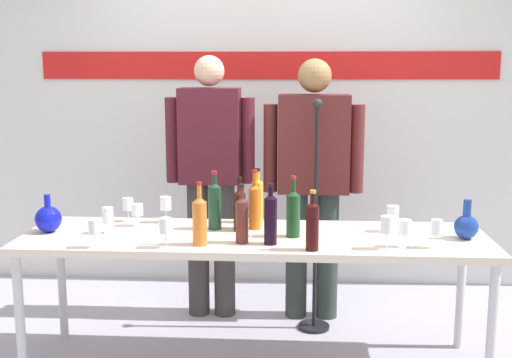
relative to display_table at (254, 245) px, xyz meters
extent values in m
cube|color=silver|center=(0.00, 1.48, 0.80)|extent=(4.80, 0.10, 3.00)
cube|color=red|center=(0.00, 1.42, 0.96)|extent=(3.36, 0.01, 0.20)
cube|color=beige|center=(0.00, 0.00, 0.03)|extent=(2.51, 0.70, 0.04)
cylinder|color=silver|center=(-1.19, -0.30, -0.34)|extent=(0.05, 0.05, 0.71)
cylinder|color=silver|center=(1.19, -0.30, -0.34)|extent=(0.05, 0.05, 0.71)
cylinder|color=silver|center=(-1.19, 0.30, -0.34)|extent=(0.05, 0.05, 0.71)
cylinder|color=silver|center=(1.19, 0.30, -0.34)|extent=(0.05, 0.05, 0.71)
sphere|color=#0F18BE|center=(-1.13, -0.01, 0.13)|extent=(0.15, 0.15, 0.15)
cylinder|color=#0F18BE|center=(-1.13, -0.01, 0.23)|extent=(0.03, 0.03, 0.07)
sphere|color=#193995|center=(1.12, -0.01, 0.12)|extent=(0.13, 0.13, 0.13)
cylinder|color=#193995|center=(1.12, -0.01, 0.22)|extent=(0.04, 0.04, 0.09)
cylinder|color=#373232|center=(-0.42, 0.73, -0.25)|extent=(0.14, 0.14, 0.90)
cylinder|color=#373232|center=(-0.25, 0.73, -0.25)|extent=(0.14, 0.14, 0.90)
cube|color=#521A26|center=(-0.33, 0.73, 0.51)|extent=(0.39, 0.22, 0.61)
cylinder|color=#521A26|center=(-0.58, 0.73, 0.48)|extent=(0.09, 0.09, 0.55)
cylinder|color=#521A26|center=(-0.09, 0.73, 0.48)|extent=(0.09, 0.09, 0.55)
sphere|color=#E2B294|center=(-0.33, 0.73, 0.92)|extent=(0.19, 0.19, 0.19)
cylinder|color=#2A3531|center=(0.23, 0.73, -0.27)|extent=(0.14, 0.14, 0.85)
cylinder|color=#2A3531|center=(0.43, 0.73, -0.27)|extent=(0.14, 0.14, 0.85)
cube|color=#5A2223|center=(0.33, 0.73, 0.46)|extent=(0.45, 0.22, 0.63)
cylinder|color=#5A2223|center=(0.06, 0.73, 0.43)|extent=(0.09, 0.09, 0.56)
cylinder|color=#5A2223|center=(0.61, 0.73, 0.43)|extent=(0.09, 0.09, 0.56)
sphere|color=#9A7348|center=(0.33, 0.73, 0.89)|extent=(0.21, 0.21, 0.21)
cylinder|color=#55231D|center=(-0.05, -0.16, 0.16)|extent=(0.07, 0.07, 0.22)
cone|color=#55231D|center=(-0.05, -0.16, 0.28)|extent=(0.07, 0.07, 0.03)
cylinder|color=#55231D|center=(-0.05, -0.16, 0.31)|extent=(0.02, 0.02, 0.07)
cylinder|color=black|center=(-0.05, -0.16, 0.35)|extent=(0.03, 0.03, 0.02)
cylinder|color=#174120|center=(0.21, -0.02, 0.17)|extent=(0.07, 0.07, 0.23)
cone|color=#174120|center=(0.21, -0.02, 0.29)|extent=(0.07, 0.07, 0.03)
cylinder|color=#174120|center=(0.21, -0.02, 0.32)|extent=(0.02, 0.02, 0.09)
cylinder|color=#B02117|center=(0.21, -0.02, 0.38)|extent=(0.03, 0.03, 0.02)
cylinder|color=black|center=(0.09, -0.18, 0.17)|extent=(0.07, 0.07, 0.24)
cone|color=black|center=(0.09, -0.18, 0.30)|extent=(0.07, 0.07, 0.03)
cylinder|color=black|center=(0.09, -0.18, 0.32)|extent=(0.03, 0.03, 0.06)
cylinder|color=black|center=(0.09, -0.18, 0.36)|extent=(0.03, 0.03, 0.02)
cylinder|color=black|center=(0.30, -0.27, 0.17)|extent=(0.06, 0.06, 0.22)
cone|color=black|center=(0.30, -0.27, 0.29)|extent=(0.06, 0.06, 0.03)
cylinder|color=black|center=(0.30, -0.27, 0.31)|extent=(0.03, 0.03, 0.06)
cylinder|color=gold|center=(0.30, -0.27, 0.35)|extent=(0.03, 0.03, 0.02)
cylinder|color=orange|center=(-0.01, 0.13, 0.17)|extent=(0.07, 0.07, 0.23)
cone|color=orange|center=(-0.01, 0.13, 0.30)|extent=(0.07, 0.07, 0.03)
cylinder|color=orange|center=(-0.01, 0.13, 0.33)|extent=(0.02, 0.02, 0.09)
cylinder|color=#B12819|center=(-0.01, 0.13, 0.38)|extent=(0.03, 0.03, 0.02)
cylinder|color=black|center=(-0.09, 0.08, 0.16)|extent=(0.07, 0.07, 0.21)
cone|color=black|center=(-0.09, 0.08, 0.28)|extent=(0.07, 0.07, 0.03)
cylinder|color=black|center=(-0.09, 0.08, 0.30)|extent=(0.02, 0.02, 0.08)
cylinder|color=black|center=(-0.09, 0.08, 0.35)|extent=(0.03, 0.03, 0.02)
cylinder|color=gold|center=(0.00, 0.28, 0.17)|extent=(0.07, 0.07, 0.24)
cone|color=gold|center=(0.00, 0.28, 0.30)|extent=(0.07, 0.07, 0.03)
cylinder|color=gold|center=(0.00, 0.28, 0.33)|extent=(0.03, 0.03, 0.07)
cylinder|color=black|center=(0.00, 0.28, 0.37)|extent=(0.03, 0.03, 0.02)
cylinder|color=#1B3B27|center=(-0.23, 0.11, 0.17)|extent=(0.07, 0.07, 0.24)
cone|color=#1B3B27|center=(-0.23, 0.11, 0.31)|extent=(0.07, 0.07, 0.03)
cylinder|color=#1B3B27|center=(-0.23, 0.11, 0.33)|extent=(0.03, 0.03, 0.07)
cylinder|color=#AB1821|center=(-0.23, 0.11, 0.38)|extent=(0.03, 0.03, 0.02)
cylinder|color=orange|center=(-0.26, -0.21, 0.17)|extent=(0.07, 0.07, 0.22)
cone|color=orange|center=(-0.26, -0.21, 0.29)|extent=(0.07, 0.07, 0.03)
cylinder|color=orange|center=(-0.26, -0.21, 0.32)|extent=(0.02, 0.02, 0.09)
cylinder|color=red|center=(-0.26, -0.21, 0.37)|extent=(0.03, 0.03, 0.02)
cylinder|color=white|center=(-0.78, -0.30, 0.06)|extent=(0.06, 0.06, 0.00)
cylinder|color=white|center=(-0.78, -0.30, 0.09)|extent=(0.01, 0.01, 0.07)
cylinder|color=white|center=(-0.78, -0.30, 0.16)|extent=(0.06, 0.06, 0.07)
cylinder|color=white|center=(-0.76, 0.26, 0.06)|extent=(0.06, 0.06, 0.00)
cylinder|color=white|center=(-0.76, 0.26, 0.09)|extent=(0.01, 0.01, 0.07)
cylinder|color=white|center=(-0.76, 0.26, 0.16)|extent=(0.06, 0.06, 0.07)
cylinder|color=white|center=(-0.53, 0.24, 0.06)|extent=(0.05, 0.05, 0.00)
cylinder|color=white|center=(-0.53, 0.24, 0.09)|extent=(0.01, 0.01, 0.07)
cylinder|color=white|center=(-0.53, 0.24, 0.17)|extent=(0.07, 0.07, 0.08)
cylinder|color=white|center=(-0.80, -0.02, 0.06)|extent=(0.06, 0.06, 0.00)
cylinder|color=white|center=(-0.80, -0.02, 0.09)|extent=(0.01, 0.01, 0.06)
cylinder|color=white|center=(-0.80, -0.02, 0.16)|extent=(0.06, 0.06, 0.09)
cylinder|color=white|center=(-0.68, 0.16, 0.06)|extent=(0.05, 0.05, 0.00)
cylinder|color=white|center=(-0.68, 0.16, 0.09)|extent=(0.01, 0.01, 0.06)
cylinder|color=white|center=(-0.68, 0.16, 0.15)|extent=(0.07, 0.07, 0.07)
cylinder|color=white|center=(-0.43, -0.28, 0.06)|extent=(0.05, 0.05, 0.00)
cylinder|color=white|center=(-0.43, -0.28, 0.09)|extent=(0.01, 0.01, 0.07)
cylinder|color=white|center=(-0.43, -0.28, 0.17)|extent=(0.06, 0.06, 0.08)
cylinder|color=white|center=(0.77, -0.19, 0.06)|extent=(0.06, 0.06, 0.00)
cylinder|color=white|center=(0.77, -0.19, 0.09)|extent=(0.01, 0.01, 0.07)
cylinder|color=white|center=(0.77, -0.19, 0.16)|extent=(0.07, 0.07, 0.07)
cylinder|color=white|center=(0.75, 0.12, 0.06)|extent=(0.06, 0.06, 0.00)
cylinder|color=white|center=(0.75, 0.12, 0.09)|extent=(0.01, 0.01, 0.06)
cylinder|color=white|center=(0.75, 0.12, 0.16)|extent=(0.07, 0.07, 0.09)
cylinder|color=white|center=(0.92, -0.20, 0.06)|extent=(0.05, 0.05, 0.00)
cylinder|color=white|center=(0.92, -0.20, 0.09)|extent=(0.01, 0.01, 0.06)
cylinder|color=white|center=(0.92, -0.20, 0.16)|extent=(0.06, 0.06, 0.08)
cylinder|color=white|center=(0.67, -0.23, 0.06)|extent=(0.06, 0.06, 0.00)
cylinder|color=white|center=(0.67, -0.23, 0.10)|extent=(0.01, 0.01, 0.08)
cylinder|color=white|center=(0.67, -0.23, 0.18)|extent=(0.07, 0.07, 0.09)
cylinder|color=black|center=(0.35, 0.53, -0.69)|extent=(0.20, 0.20, 0.02)
cylinder|color=black|center=(0.35, 0.53, 0.00)|extent=(0.02, 0.02, 1.40)
sphere|color=#232328|center=(0.35, 0.53, 0.73)|extent=(0.06, 0.06, 0.06)
camera|label=1|loc=(0.22, -3.34, 0.96)|focal=44.86mm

